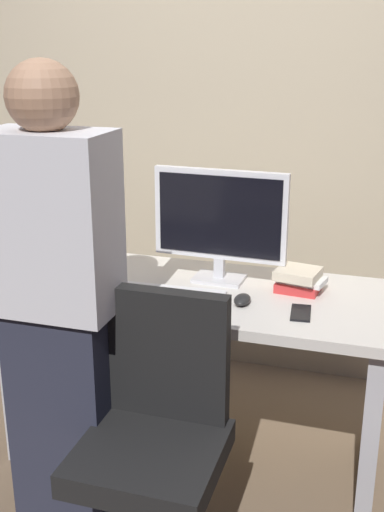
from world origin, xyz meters
The scene contains 11 objects.
ground_plane centered at (0.00, 0.00, 0.00)m, with size 9.00×9.00×0.00m, color brown.
wall_back centered at (0.00, 0.91, 1.50)m, with size 6.40×0.10×3.00m, color tan.
desk centered at (0.00, 0.00, 0.53)m, with size 1.54×0.66×0.76m.
office_chair centered at (0.06, -0.63, 0.43)m, with size 0.52×0.52×0.94m.
person_at_desk centered at (-0.31, -0.54, 0.84)m, with size 0.40×0.24×1.64m.
monitor centered at (0.07, 0.11, 1.01)m, with size 0.54×0.15×0.46m.
keyboard centered at (-0.08, -0.11, 0.77)m, with size 0.43×0.13×0.02m, color white.
mouse centered at (0.21, -0.10, 0.77)m, with size 0.06×0.10×0.03m, color black.
cup_near_keyboard centered at (-0.45, -0.18, 0.81)m, with size 0.07×0.07×0.10m, color silver.
book_stack centered at (0.39, 0.09, 0.81)m, with size 0.20×0.17×0.09m.
cell_phone centered at (0.43, -0.13, 0.76)m, with size 0.07×0.14×0.01m, color black.
Camera 1 is at (0.68, -2.26, 1.68)m, focal length 45.06 mm.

